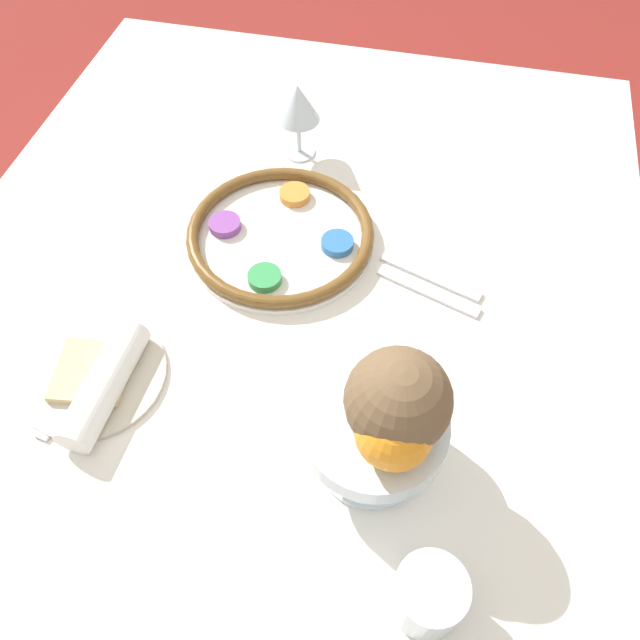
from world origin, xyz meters
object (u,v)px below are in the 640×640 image
(wine_glass, at_px, (298,104))
(fruit_stand, at_px, (374,433))
(napkin_roll, at_px, (105,384))
(cup_near, at_px, (428,595))
(orange_fruit, at_px, (394,431))
(bread_plate, at_px, (93,374))
(coconut, at_px, (398,400))
(seder_plate, at_px, (280,235))

(wine_glass, bearing_deg, fruit_stand, 22.40)
(fruit_stand, distance_m, napkin_roll, 0.36)
(napkin_roll, height_order, cup_near, cup_near)
(orange_fruit, distance_m, cup_near, 0.18)
(bread_plate, bearing_deg, coconut, 85.54)
(seder_plate, height_order, cup_near, cup_near)
(wine_glass, xyz_separation_m, orange_fruit, (0.58, 0.25, 0.04))
(wine_glass, height_order, coconut, coconut)
(napkin_roll, bearing_deg, seder_plate, 154.18)
(orange_fruit, xyz_separation_m, coconut, (-0.03, -0.00, 0.02))
(wine_glass, distance_m, napkin_roll, 0.56)
(seder_plate, height_order, wine_glass, wine_glass)
(fruit_stand, relative_size, bread_plate, 0.86)
(orange_fruit, height_order, cup_near, orange_fruit)
(bread_plate, bearing_deg, seder_plate, 148.38)
(coconut, height_order, cup_near, coconut)
(bread_plate, distance_m, cup_near, 0.51)
(wine_glass, distance_m, coconut, 0.61)
(seder_plate, relative_size, orange_fruit, 3.51)
(orange_fruit, xyz_separation_m, napkin_roll, (-0.04, -0.38, -0.12))
(wine_glass, distance_m, bread_plate, 0.55)
(wine_glass, height_order, orange_fruit, orange_fruit)
(bread_plate, relative_size, cup_near, 2.54)
(bread_plate, relative_size, napkin_roll, 1.08)
(wine_glass, relative_size, orange_fruit, 1.63)
(napkin_roll, bearing_deg, coconut, 88.03)
(wine_glass, bearing_deg, seder_plate, 6.01)
(wine_glass, bearing_deg, cup_near, 24.01)
(fruit_stand, relative_size, cup_near, 2.20)
(seder_plate, xyz_separation_m, napkin_roll, (0.32, -0.15, 0.01))
(fruit_stand, height_order, bread_plate, fruit_stand)
(coconut, bearing_deg, napkin_roll, -91.97)
(wine_glass, xyz_separation_m, cup_near, (0.71, 0.32, -0.06))
(orange_fruit, distance_m, coconut, 0.03)
(bread_plate, bearing_deg, wine_glass, 162.64)
(seder_plate, relative_size, bread_plate, 1.50)
(napkin_roll, bearing_deg, fruit_stand, 87.83)
(cup_near, bearing_deg, napkin_roll, -110.74)
(fruit_stand, distance_m, cup_near, 0.18)
(wine_glass, distance_m, cup_near, 0.78)
(coconut, height_order, bread_plate, coconut)
(wine_glass, relative_size, fruit_stand, 0.81)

